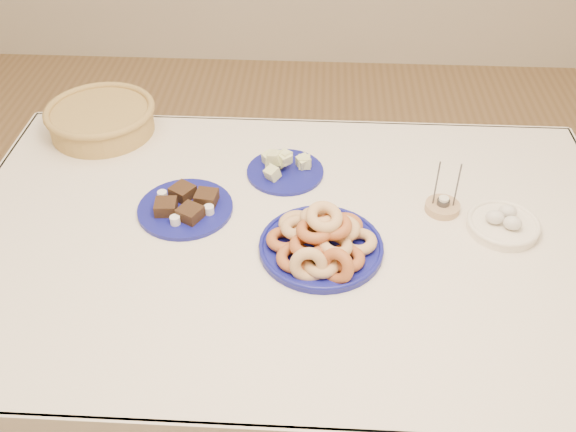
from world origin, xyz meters
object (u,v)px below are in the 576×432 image
object	(u,v)px
donut_platter	(321,241)
brownie_plate	(186,206)
dining_table	(289,264)
wicker_basket	(101,118)
melon_plate	(283,167)
candle_holder	(443,206)
egg_bowl	(503,224)

from	to	relation	value
donut_platter	brownie_plate	xyz separation A→B (m)	(-0.36, 0.14, -0.02)
dining_table	wicker_basket	size ratio (longest dim) A/B	4.08
donut_platter	dining_table	bearing A→B (deg)	142.70
melon_plate	candle_holder	world-z (taller)	candle_holder
dining_table	melon_plate	world-z (taller)	melon_plate
donut_platter	egg_bowl	xyz separation A→B (m)	(0.46, 0.11, -0.02)
dining_table	donut_platter	xyz separation A→B (m)	(0.08, -0.06, 0.14)
donut_platter	melon_plate	xyz separation A→B (m)	(-0.11, 0.33, -0.02)
dining_table	wicker_basket	xyz separation A→B (m)	(-0.60, 0.45, 0.15)
melon_plate	wicker_basket	world-z (taller)	wicker_basket
brownie_plate	egg_bowl	distance (m)	0.82
donut_platter	melon_plate	bearing A→B (deg)	108.84
brownie_plate	candle_holder	bearing A→B (deg)	3.22
melon_plate	wicker_basket	size ratio (longest dim) A/B	0.69
donut_platter	egg_bowl	size ratio (longest dim) A/B	1.53
brownie_plate	wicker_basket	size ratio (longest dim) A/B	0.69
dining_table	candle_holder	size ratio (longest dim) A/B	11.27
dining_table	brownie_plate	world-z (taller)	brownie_plate
donut_platter	brownie_plate	world-z (taller)	donut_platter
dining_table	donut_platter	distance (m)	0.17
melon_plate	egg_bowl	xyz separation A→B (m)	(0.57, -0.22, 0.00)
brownie_plate	egg_bowl	size ratio (longest dim) A/B	1.29
egg_bowl	donut_platter	bearing A→B (deg)	-166.78
donut_platter	egg_bowl	bearing A→B (deg)	13.22
melon_plate	candle_holder	bearing A→B (deg)	-19.07
dining_table	egg_bowl	distance (m)	0.56
brownie_plate	egg_bowl	xyz separation A→B (m)	(0.82, -0.03, 0.01)
donut_platter	brownie_plate	distance (m)	0.38
dining_table	melon_plate	size ratio (longest dim) A/B	5.95
dining_table	donut_platter	size ratio (longest dim) A/B	4.96
wicker_basket	egg_bowl	size ratio (longest dim) A/B	1.86
donut_platter	melon_plate	size ratio (longest dim) A/B	1.20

